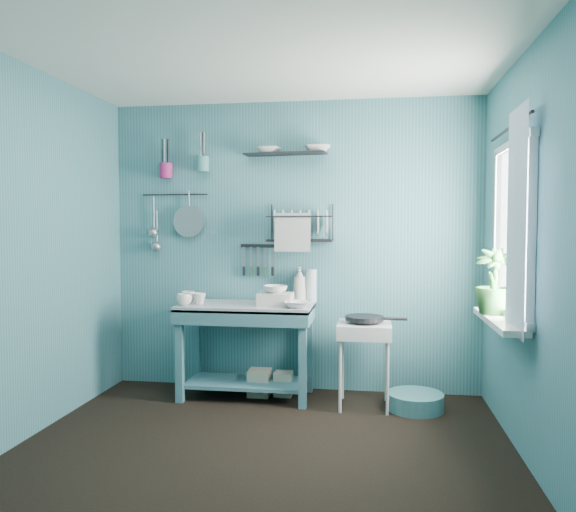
# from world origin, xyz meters

# --- Properties ---
(floor) EXTENTS (3.20, 3.20, 0.00)m
(floor) POSITION_xyz_m (0.00, 0.00, 0.00)
(floor) COLOR black
(floor) RESTS_ON ground
(ceiling) EXTENTS (3.20, 3.20, 0.00)m
(ceiling) POSITION_xyz_m (0.00, 0.00, 2.50)
(ceiling) COLOR silver
(ceiling) RESTS_ON ground
(wall_back) EXTENTS (3.20, 0.00, 3.20)m
(wall_back) POSITION_xyz_m (0.00, 1.50, 1.25)
(wall_back) COLOR #396E76
(wall_back) RESTS_ON ground
(wall_front) EXTENTS (3.20, 0.00, 3.20)m
(wall_front) POSITION_xyz_m (0.00, -1.50, 1.25)
(wall_front) COLOR #396E76
(wall_front) RESTS_ON ground
(wall_left) EXTENTS (0.00, 3.00, 3.00)m
(wall_left) POSITION_xyz_m (-1.60, 0.00, 1.25)
(wall_left) COLOR #396E76
(wall_left) RESTS_ON ground
(wall_right) EXTENTS (0.00, 3.00, 3.00)m
(wall_right) POSITION_xyz_m (1.60, 0.00, 1.25)
(wall_right) COLOR #396E76
(wall_right) RESTS_ON ground
(work_counter) EXTENTS (1.13, 0.62, 0.78)m
(work_counter) POSITION_xyz_m (-0.35, 1.18, 0.39)
(work_counter) COLOR #376974
(work_counter) RESTS_ON floor
(mug_left) EXTENTS (0.12, 0.12, 0.10)m
(mug_left) POSITION_xyz_m (-0.83, 1.02, 0.83)
(mug_left) COLOR silver
(mug_left) RESTS_ON work_counter
(mug_mid) EXTENTS (0.14, 0.14, 0.09)m
(mug_mid) POSITION_xyz_m (-0.73, 1.12, 0.83)
(mug_mid) COLOR silver
(mug_mid) RESTS_ON work_counter
(mug_right) EXTENTS (0.17, 0.17, 0.10)m
(mug_right) POSITION_xyz_m (-0.85, 1.18, 0.83)
(mug_right) COLOR silver
(mug_right) RESTS_ON work_counter
(wash_tub) EXTENTS (0.28, 0.22, 0.10)m
(wash_tub) POSITION_xyz_m (-0.10, 1.16, 0.83)
(wash_tub) COLOR beige
(wash_tub) RESTS_ON work_counter
(tub_bowl) EXTENTS (0.20, 0.19, 0.06)m
(tub_bowl) POSITION_xyz_m (-0.10, 1.16, 0.91)
(tub_bowl) COLOR silver
(tub_bowl) RESTS_ON wash_tub
(soap_bottle) EXTENTS (0.11, 0.12, 0.30)m
(soap_bottle) POSITION_xyz_m (0.07, 1.38, 0.93)
(soap_bottle) COLOR beige
(soap_bottle) RESTS_ON work_counter
(water_bottle) EXTENTS (0.09, 0.09, 0.28)m
(water_bottle) POSITION_xyz_m (0.17, 1.40, 0.92)
(water_bottle) COLOR silver
(water_bottle) RESTS_ON work_counter
(counter_bowl) EXTENTS (0.22, 0.22, 0.05)m
(counter_bowl) POSITION_xyz_m (0.10, 1.03, 0.81)
(counter_bowl) COLOR silver
(counter_bowl) RESTS_ON work_counter
(hotplate_stand) EXTENTS (0.44, 0.44, 0.67)m
(hotplate_stand) POSITION_xyz_m (0.62, 1.08, 0.33)
(hotplate_stand) COLOR silver
(hotplate_stand) RESTS_ON floor
(frying_pan) EXTENTS (0.30, 0.30, 0.03)m
(frying_pan) POSITION_xyz_m (0.62, 1.08, 0.70)
(frying_pan) COLOR black
(frying_pan) RESTS_ON hotplate_stand
(knife_strip) EXTENTS (0.32, 0.07, 0.03)m
(knife_strip) POSITION_xyz_m (-0.31, 1.47, 1.25)
(knife_strip) COLOR black
(knife_strip) RESTS_ON wall_back
(dish_rack) EXTENTS (0.56, 0.27, 0.32)m
(dish_rack) POSITION_xyz_m (0.08, 1.37, 1.46)
(dish_rack) COLOR black
(dish_rack) RESTS_ON wall_back
(upper_shelf) EXTENTS (0.71, 0.25, 0.01)m
(upper_shelf) POSITION_xyz_m (-0.06, 1.40, 2.04)
(upper_shelf) COLOR black
(upper_shelf) RESTS_ON wall_back
(shelf_bowl_left) EXTENTS (0.23, 0.23, 0.05)m
(shelf_bowl_left) POSITION_xyz_m (-0.20, 1.40, 2.07)
(shelf_bowl_left) COLOR silver
(shelf_bowl_left) RESTS_ON upper_shelf
(shelf_bowl_right) EXTENTS (0.24, 0.24, 0.05)m
(shelf_bowl_right) POSITION_xyz_m (0.22, 1.40, 2.05)
(shelf_bowl_right) COLOR silver
(shelf_bowl_right) RESTS_ON upper_shelf
(utensil_cup_magenta) EXTENTS (0.11, 0.11, 0.13)m
(utensil_cup_magenta) POSITION_xyz_m (-1.12, 1.42, 1.91)
(utensil_cup_magenta) COLOR #AC1F63
(utensil_cup_magenta) RESTS_ON wall_back
(utensil_cup_teal) EXTENTS (0.11, 0.11, 0.13)m
(utensil_cup_teal) POSITION_xyz_m (-0.79, 1.42, 1.97)
(utensil_cup_teal) COLOR teal
(utensil_cup_teal) RESTS_ON wall_back
(colander) EXTENTS (0.28, 0.03, 0.28)m
(colander) POSITION_xyz_m (-0.93, 1.45, 1.47)
(colander) COLOR gray
(colander) RESTS_ON wall_back
(ladle_outer) EXTENTS (0.01, 0.01, 0.30)m
(ladle_outer) POSITION_xyz_m (-1.26, 1.46, 1.54)
(ladle_outer) COLOR gray
(ladle_outer) RESTS_ON wall_back
(ladle_inner) EXTENTS (0.01, 0.01, 0.30)m
(ladle_inner) POSITION_xyz_m (-1.23, 1.46, 1.41)
(ladle_inner) COLOR gray
(ladle_inner) RESTS_ON wall_back
(hook_rail) EXTENTS (0.60, 0.01, 0.01)m
(hook_rail) POSITION_xyz_m (-1.06, 1.47, 1.71)
(hook_rail) COLOR black
(hook_rail) RESTS_ON wall_back
(window_glass) EXTENTS (0.00, 1.10, 1.10)m
(window_glass) POSITION_xyz_m (1.59, 0.45, 1.40)
(window_glass) COLOR white
(window_glass) RESTS_ON wall_right
(windowsill) EXTENTS (0.16, 0.95, 0.04)m
(windowsill) POSITION_xyz_m (1.50, 0.45, 0.81)
(windowsill) COLOR silver
(windowsill) RESTS_ON wall_right
(curtain) EXTENTS (0.00, 1.35, 1.35)m
(curtain) POSITION_xyz_m (1.52, 0.15, 1.45)
(curtain) COLOR white
(curtain) RESTS_ON wall_right
(curtain_rod) EXTENTS (0.02, 1.05, 0.02)m
(curtain_rod) POSITION_xyz_m (1.54, 0.45, 2.05)
(curtain_rod) COLOR black
(curtain_rod) RESTS_ON wall_right
(potted_plant) EXTENTS (0.29, 0.29, 0.45)m
(potted_plant) POSITION_xyz_m (1.49, 0.60, 1.05)
(potted_plant) COLOR #265F26
(potted_plant) RESTS_ON windowsill
(storage_tin_large) EXTENTS (0.18, 0.18, 0.22)m
(storage_tin_large) POSITION_xyz_m (-0.25, 1.23, 0.11)
(storage_tin_large) COLOR tan
(storage_tin_large) RESTS_ON floor
(storage_tin_small) EXTENTS (0.15, 0.15, 0.20)m
(storage_tin_small) POSITION_xyz_m (-0.05, 1.26, 0.10)
(storage_tin_small) COLOR tan
(storage_tin_small) RESTS_ON floor
(floor_basin) EXTENTS (0.44, 0.44, 0.13)m
(floor_basin) POSITION_xyz_m (1.02, 1.05, 0.07)
(floor_basin) COLOR teal
(floor_basin) RESTS_ON floor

